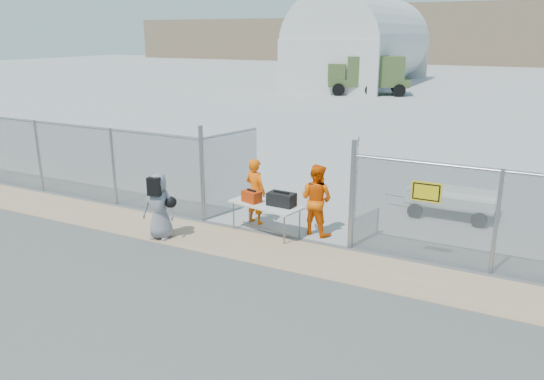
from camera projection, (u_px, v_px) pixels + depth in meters
The scene contains 13 objects.
ground at pixel (229, 263), 11.28m from camera, with size 160.00×160.00×0.00m, color #4B4B4B.
tarmac_inside at pixel (476, 88), 47.14m from camera, with size 160.00×80.00×0.01m, color #A1A1A1.
dirt_strip at pixel (252, 247), 12.14m from camera, with size 44.00×1.60×0.01m, color tan.
chain_link_fence at pixel (272, 190), 12.68m from camera, with size 40.00×0.20×2.20m, color gray, non-canonical shape.
quonset_hangar at pixel (363, 40), 48.64m from camera, with size 9.00×18.00×8.00m, color silver, non-canonical shape.
folding_table at pixel (266, 218), 12.87m from camera, with size 1.79×0.75×0.76m, color silver, non-canonical shape.
orange_bag at pixel (252, 197), 12.84m from camera, with size 0.44×0.29×0.28m, color red.
black_duffel at pixel (281, 199), 12.58m from camera, with size 0.64×0.38×0.31m, color black.
security_worker_left at pixel (255, 191), 13.44m from camera, with size 0.62×0.41×1.70m, color #FF6105.
security_worker_right at pixel (316, 200), 12.71m from camera, with size 0.85×0.66×1.75m, color #FF6105.
visitor at pixel (159, 206), 12.45m from camera, with size 0.78×0.51×1.60m, color slate.
utility_trailer at pixel (451, 203), 14.13m from camera, with size 2.94×1.51×0.71m, color silver, non-canonical shape.
military_truck at pixel (369, 76), 41.34m from camera, with size 6.21×2.29×2.96m, color #45592C, non-canonical shape.
Camera 1 is at (5.52, -8.82, 4.72)m, focal length 35.00 mm.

